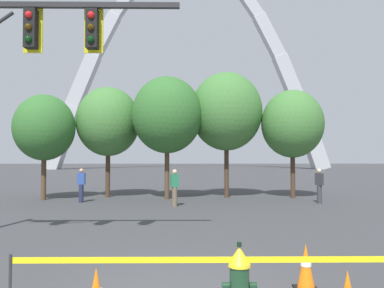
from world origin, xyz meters
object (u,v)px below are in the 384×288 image
fire_hydrant (239,282)px  pedestrian_walking_left (319,186)px  monument_arch (187,71)px  pedestrian_walking_right (175,187)px  traffic_cone_curb_edge (306,267)px  pedestrian_standing_center (81,185)px

fire_hydrant → pedestrian_walking_left: bearing=66.7°
monument_arch → pedestrian_walking_right: size_ratio=31.60×
pedestrian_walking_right → pedestrian_walking_left: bearing=8.8°
traffic_cone_curb_edge → pedestrian_walking_right: size_ratio=0.46×
pedestrian_walking_right → traffic_cone_curb_edge: bearing=-76.7°
traffic_cone_curb_edge → monument_arch: (-2.00, 61.52, 17.03)m
pedestrian_walking_right → monument_arch: bearing=89.5°
fire_hydrant → pedestrian_walking_right: size_ratio=0.62×
traffic_cone_curb_edge → pedestrian_walking_left: (4.16, 11.41, 0.46)m
pedestrian_walking_left → pedestrian_walking_right: 6.69m
fire_hydrant → traffic_cone_curb_edge: size_ratio=1.36×
traffic_cone_curb_edge → pedestrian_standing_center: (-6.88, 11.92, 0.46)m
pedestrian_walking_left → pedestrian_walking_right: same height
pedestrian_walking_left → traffic_cone_curb_edge: bearing=-110.0°
pedestrian_standing_center → pedestrian_walking_right: bearing=-19.1°
fire_hydrant → monument_arch: monument_arch is taller
monument_arch → pedestrian_walking_right: 53.76m
fire_hydrant → pedestrian_standing_center: size_ratio=0.62×
fire_hydrant → pedestrian_walking_left: 13.57m
monument_arch → pedestrian_walking_left: (6.16, -50.12, -16.57)m
fire_hydrant → pedestrian_standing_center: (-5.67, 12.97, 0.35)m
traffic_cone_curb_edge → pedestrian_standing_center: pedestrian_standing_center is taller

